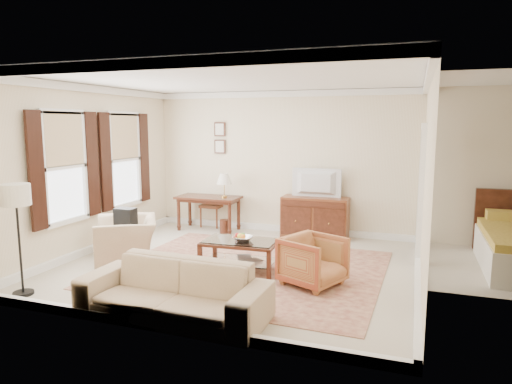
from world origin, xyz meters
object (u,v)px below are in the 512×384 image
Objects in this scene: sideboard at (315,217)px; club_armchair at (126,232)px; coffee_table at (240,247)px; tv at (316,174)px; sofa at (173,281)px; writing_desk at (209,202)px; striped_armchair at (313,259)px.

club_armchair reaches higher than sideboard.
tv is at bearing 75.32° from coffee_table.
sideboard is 4.38m from sofa.
club_armchair is (-0.34, -2.44, -0.14)m from writing_desk.
tv is 4.43m from sofa.
writing_desk is 1.14× the size of coffee_table.
sideboard is 3.66m from club_armchair.
coffee_table is 1.85m from sofa.
sofa is at bearing -99.92° from sideboard.
sofa reaches higher than sideboard.
striped_armchair is at bearing 52.70° from sofa.
sideboard is at bearing 3.79° from writing_desk.
coffee_table is (-0.64, -2.46, -0.03)m from sideboard.
tv is 3.73m from club_armchair.
club_armchair is at bearing -135.04° from sideboard.
writing_desk is at bearing -176.21° from sideboard.
striped_armchair is (1.19, -0.26, 0.01)m from coffee_table.
tv reaches higher than coffee_table.
striped_armchair reaches higher than coffee_table.
sideboard is at bearing 75.43° from coffee_table.
coffee_table is at bearing -55.11° from writing_desk.
club_armchair reaches higher than coffee_table.
sofa is (-0.75, -4.29, -0.83)m from tv.
sofa is (1.84, -1.72, -0.04)m from club_armchair.
sofa is at bearing 80.04° from tv.
sideboard is 1.41× the size of tv.
striped_armchair is 3.15m from club_armchair.
sideboard is at bearing 35.71° from striped_armchair.
sideboard is 1.70× the size of striped_armchair.
striped_armchair is at bearing 54.44° from club_armchair.
sideboard reaches higher than striped_armchair.
writing_desk is 4.43m from sofa.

